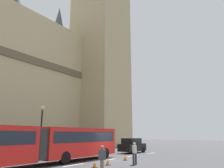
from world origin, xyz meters
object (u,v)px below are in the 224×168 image
object	(u,v)px
articulated_bus	(34,142)
sedan_lead	(132,146)
traffic_cone_west	(95,164)
traffic_cone_middle	(108,161)
pedestrian_near_cones	(102,159)
street_lamp	(41,127)
traffic_cone_east	(125,157)
pedestrian_by_kerb	(135,153)

from	to	relation	value
articulated_bus	sedan_lead	distance (m)	15.13
traffic_cone_west	traffic_cone_middle	world-z (taller)	same
traffic_cone_west	pedestrian_near_cones	xyz separation A→B (m)	(-2.20, -2.33, 0.63)
street_lamp	traffic_cone_east	bearing A→B (deg)	-67.10
traffic_cone_east	pedestrian_by_kerb	size ratio (longest dim) A/B	0.34
traffic_cone_middle	pedestrian_by_kerb	bearing A→B (deg)	-46.97
traffic_cone_west	traffic_cone_middle	distance (m)	1.71
sedan_lead	traffic_cone_west	bearing A→B (deg)	-161.38
traffic_cone_east	pedestrian_near_cones	bearing A→B (deg)	-157.83
traffic_cone_east	street_lamp	world-z (taller)	street_lamp
street_lamp	pedestrian_by_kerb	xyz separation A→B (m)	(1.32, -10.19, -2.14)
pedestrian_near_cones	traffic_cone_west	bearing A→B (deg)	46.73
sedan_lead	traffic_cone_west	xyz separation A→B (m)	(-12.97, -4.37, -0.63)
traffic_cone_middle	articulated_bus	bearing A→B (deg)	133.07
street_lamp	pedestrian_near_cones	distance (m)	11.97
articulated_bus	pedestrian_by_kerb	distance (m)	7.83
traffic_cone_west	traffic_cone_east	bearing A→B (deg)	7.61
pedestrian_near_cones	pedestrian_by_kerb	xyz separation A→B (m)	(5.37, 0.86, 0.00)
traffic_cone_west	street_lamp	bearing A→B (deg)	77.99
traffic_cone_west	pedestrian_by_kerb	xyz separation A→B (m)	(3.18, -1.47, 0.63)
traffic_cone_middle	traffic_cone_east	xyz separation A→B (m)	(3.54, 0.60, 0.00)
sedan_lead	traffic_cone_west	distance (m)	13.70
sedan_lead	street_lamp	size ratio (longest dim) A/B	0.83
traffic_cone_middle	traffic_cone_west	bearing A→B (deg)	-176.62
pedestrian_near_cones	street_lamp	bearing A→B (deg)	69.88
traffic_cone_middle	pedestrian_by_kerb	distance (m)	2.24
articulated_bus	street_lamp	world-z (taller)	street_lamp
sedan_lead	pedestrian_by_kerb	xyz separation A→B (m)	(-9.79, -5.84, -0.00)
pedestrian_by_kerb	sedan_lead	bearing A→B (deg)	30.81
traffic_cone_west	traffic_cone_middle	size ratio (longest dim) A/B	1.00
street_lamp	pedestrian_by_kerb	world-z (taller)	street_lamp
sedan_lead	pedestrian_near_cones	distance (m)	16.58
street_lamp	sedan_lead	bearing A→B (deg)	-21.40
traffic_cone_middle	traffic_cone_east	bearing A→B (deg)	9.62
articulated_bus	traffic_cone_east	distance (m)	8.31
traffic_cone_west	traffic_cone_east	world-z (taller)	same
articulated_bus	traffic_cone_west	distance (m)	4.95
traffic_cone_east	pedestrian_near_cones	world-z (taller)	pedestrian_near_cones
traffic_cone_west	pedestrian_near_cones	world-z (taller)	pedestrian_near_cones
traffic_cone_west	pedestrian_by_kerb	bearing A→B (deg)	-24.84
pedestrian_by_kerb	pedestrian_near_cones	bearing A→B (deg)	-170.88
articulated_bus	street_lamp	distance (m)	6.16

